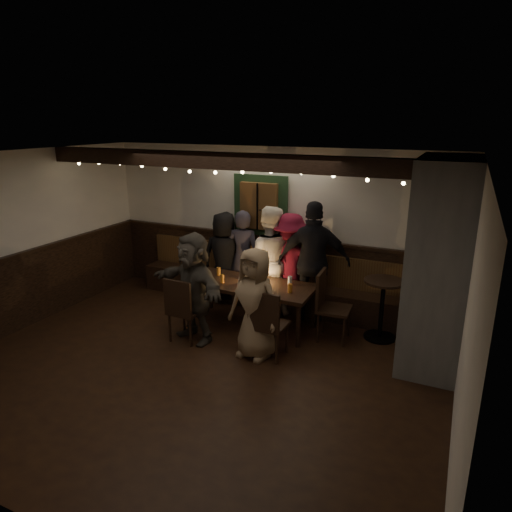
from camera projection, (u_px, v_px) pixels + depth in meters
The scene contains 13 objects.
room at pixel (314, 266), 6.26m from camera, with size 6.02×5.01×2.62m.
dining_table at pixel (250, 287), 6.76m from camera, with size 1.91×0.82×0.83m.
chair_near_left at pixel (182, 307), 6.29m from camera, with size 0.43×0.43×0.94m.
chair_near_right at pixel (267, 321), 5.84m from camera, with size 0.43×0.43×0.95m.
chair_end at pixel (328, 302), 6.39m from camera, with size 0.48×0.48×0.99m.
high_top at pixel (382, 302), 6.39m from camera, with size 0.55×0.55×0.88m.
person_a at pixel (224, 257), 7.71m from camera, with size 0.76×0.49×1.55m, color black.
person_b at pixel (243, 257), 7.59m from camera, with size 0.58×0.38×1.60m, color #2C2937.
person_c at pixel (269, 260), 7.26m from camera, with size 0.84×0.66×1.73m, color white.
person_d at pixel (290, 264), 7.22m from camera, with size 1.05×0.60×1.63m, color maroon.
person_e at pixel (314, 262), 6.92m from camera, with size 1.09×0.45×1.86m, color black.
person_f at pixel (194, 287), 6.31m from camera, with size 1.45×0.46×1.56m, color #433D35.
person_g at pixel (255, 304), 5.86m from camera, with size 0.72×0.47×1.48m, color #9D805F.
Camera 1 is at (2.84, -4.32, 3.02)m, focal length 32.00 mm.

